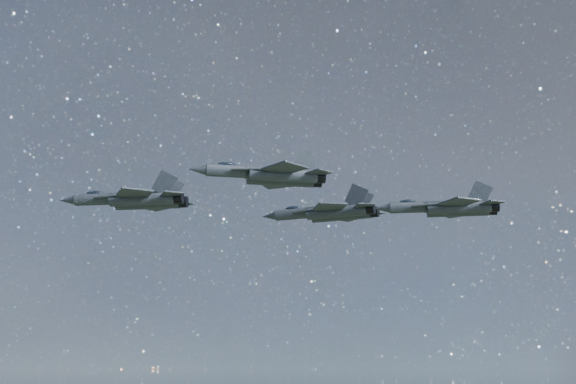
{
  "coord_description": "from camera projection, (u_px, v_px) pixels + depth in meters",
  "views": [
    {
      "loc": [
        1.95,
        -86.53,
        121.89
      ],
      "look_at": [
        -2.15,
        -0.48,
        144.62
      ],
      "focal_mm": 42.0,
      "sensor_mm": 36.0,
      "label": 1
    }
  ],
  "objects": [
    {
      "name": "jet_lead",
      "position": [
        135.0,
        200.0,
        94.12
      ],
      "size": [
        19.38,
        13.62,
        4.89
      ],
      "rotation": [
        0.0,
        0.0,
        -0.09
      ],
      "color": "#2D3338"
    },
    {
      "name": "jet_slot",
      "position": [
        448.0,
        208.0,
        88.4
      ],
      "size": [
        16.84,
        11.82,
        4.25
      ],
      "rotation": [
        0.0,
        0.0,
        -0.09
      ],
      "color": "#2D3338"
    },
    {
      "name": "jet_right",
      "position": [
        271.0,
        175.0,
        71.7
      ],
      "size": [
        15.33,
        10.47,
        3.85
      ],
      "rotation": [
        0.0,
        0.0,
        0.23
      ],
      "color": "#2D3338"
    },
    {
      "name": "jet_left",
      "position": [
        329.0,
        212.0,
        100.49
      ],
      "size": [
        19.08,
        12.76,
        4.83
      ],
      "rotation": [
        0.0,
        0.0,
        -0.33
      ],
      "color": "#2D3338"
    }
  ]
}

